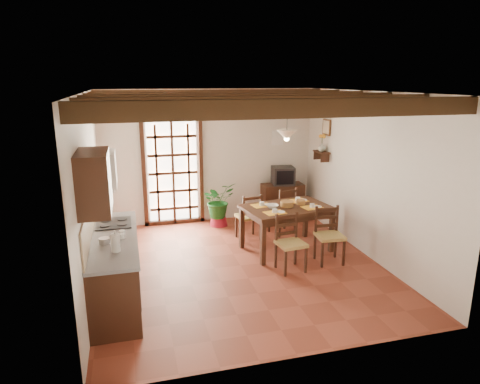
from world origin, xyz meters
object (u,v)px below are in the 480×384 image
object	(u,v)px
potted_plant	(218,199)
pendant_lamp	(287,134)
chair_near_right	(329,245)
chair_far_left	(249,225)
kitchen_counter	(115,267)
crt_tv	(283,176)
dining_table	(287,212)
chair_far_right	(283,219)
chair_near_left	(290,253)
sideboard	(282,201)

from	to	relation	value
potted_plant	pendant_lamp	world-z (taller)	pendant_lamp
chair_near_right	chair_far_left	world-z (taller)	chair_near_right
kitchen_counter	pendant_lamp	xyz separation A→B (m)	(2.92, 1.16, 1.60)
kitchen_counter	crt_tv	bearing A→B (deg)	38.79
pendant_lamp	crt_tv	bearing A→B (deg)	70.66
chair_far_left	potted_plant	world-z (taller)	potted_plant
dining_table	chair_near_right	world-z (taller)	chair_near_right
chair_far_left	chair_far_right	xyz separation A→B (m)	(0.74, 0.13, 0.01)
pendant_lamp	chair_near_left	bearing A→B (deg)	-104.51
chair_near_right	kitchen_counter	bearing A→B (deg)	-169.37
chair_near_left	pendant_lamp	size ratio (longest dim) A/B	1.08
crt_tv	chair_near_left	bearing A→B (deg)	-100.25
kitchen_counter	chair_near_left	size ratio (longest dim) A/B	2.46
dining_table	chair_far_left	world-z (taller)	chair_far_left
chair_far_left	crt_tv	xyz separation A→B (m)	(1.08, 1.07, 0.67)
chair_near_left	pendant_lamp	distance (m)	2.03
chair_near_right	chair_far_right	world-z (taller)	chair_far_right
chair_near_left	pendant_lamp	xyz separation A→B (m)	(0.24, 0.92, 1.79)
kitchen_counter	chair_near_left	bearing A→B (deg)	5.08
chair_far_left	potted_plant	distance (m)	1.04
chair_far_right	potted_plant	distance (m)	1.41
chair_far_right	crt_tv	size ratio (longest dim) A/B	1.88
dining_table	crt_tv	world-z (taller)	crt_tv
kitchen_counter	crt_tv	xyz separation A→B (m)	(3.51, 2.82, 0.48)
chair_far_left	crt_tv	world-z (taller)	crt_tv
chair_near_left	chair_near_right	xyz separation A→B (m)	(0.74, 0.13, 0.01)
kitchen_counter	sideboard	xyz separation A→B (m)	(3.51, 2.83, -0.09)
chair_near_left	chair_far_right	bearing A→B (deg)	66.84
kitchen_counter	dining_table	distance (m)	3.12
chair_near_left	chair_near_right	distance (m)	0.75
chair_far_left	sideboard	distance (m)	1.53
dining_table	chair_near_left	xyz separation A→B (m)	(-0.24, -0.82, -0.42)
chair_near_left	potted_plant	size ratio (longest dim) A/B	0.48
kitchen_counter	sideboard	world-z (taller)	kitchen_counter
kitchen_counter	potted_plant	size ratio (longest dim) A/B	1.17
chair_near_left	chair_near_right	bearing A→B (deg)	2.89
potted_plant	pendant_lamp	size ratio (longest dim) A/B	2.27
chair_far_right	potted_plant	xyz separation A→B (m)	(-1.13, 0.80, 0.27)
chair_far_left	kitchen_counter	bearing A→B (deg)	26.65
dining_table	sideboard	xyz separation A→B (m)	(0.58, 1.77, -0.32)
sideboard	pendant_lamp	xyz separation A→B (m)	(-0.58, -1.67, 1.70)
crt_tv	sideboard	bearing A→B (deg)	97.40
kitchen_counter	dining_table	world-z (taller)	kitchen_counter
dining_table	chair_near_left	world-z (taller)	chair_near_left
chair_near_left	chair_far_right	size ratio (longest dim) A/B	0.96
kitchen_counter	chair_near_right	bearing A→B (deg)	6.11
chair_near_right	potted_plant	xyz separation A→B (m)	(-1.39, 2.30, 0.28)
chair_near_left	chair_far_left	xyz separation A→B (m)	(-0.26, 1.51, -0.00)
kitchen_counter	chair_far_left	distance (m)	3.00
chair_near_left	potted_plant	xyz separation A→B (m)	(-0.65, 2.43, 0.28)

